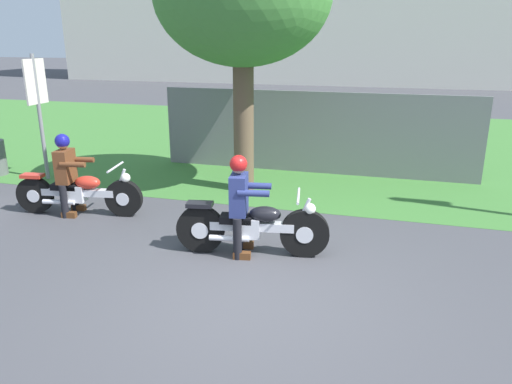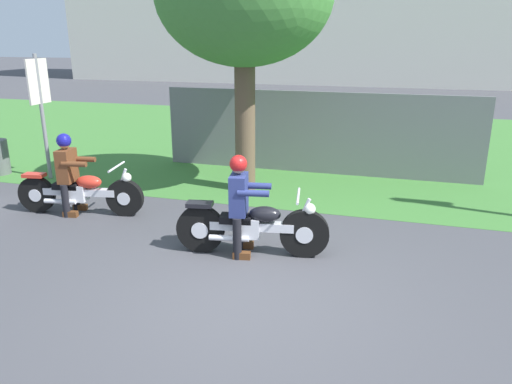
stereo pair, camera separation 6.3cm
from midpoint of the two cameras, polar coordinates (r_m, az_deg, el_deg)
The scene contains 8 objects.
ground at distance 5.88m, azimuth -0.85°, elevation -12.03°, with size 120.00×120.00×0.00m, color #424247.
grass_verge at distance 14.31m, azimuth 9.65°, elevation 5.64°, with size 60.00×12.00×0.01m, color #3D7533.
motorcycle_lead at distance 6.77m, azimuth -0.68°, elevation -4.09°, with size 2.12×0.71×0.90m.
rider_lead at distance 6.65m, azimuth -2.13°, elevation -0.62°, with size 0.60×0.52×1.42m.
motorcycle_follow at distance 8.84m, azimuth -20.16°, elevation -0.07°, with size 2.20×0.72×0.87m.
rider_follow at distance 8.80m, azimuth -21.43°, elevation 2.61°, with size 0.60×0.52×1.40m.
sign_banner at distance 11.15m, azimuth -24.29°, elevation 9.98°, with size 0.08×0.60×2.60m.
fence_segment at distance 10.90m, azimuth 6.69°, elevation 6.87°, with size 7.00×0.06×1.80m, color slate.
Camera 1 is at (1.45, -4.90, 2.91)m, focal length 34.28 mm.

